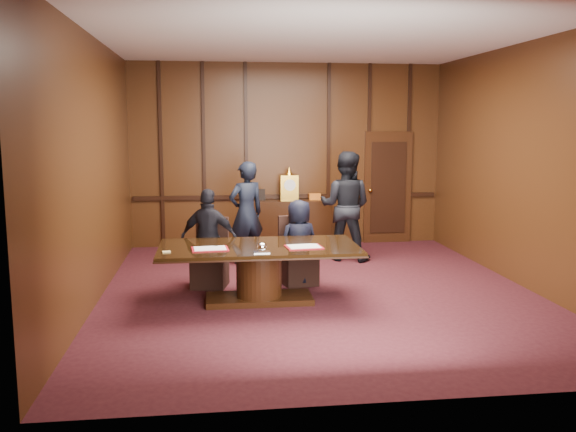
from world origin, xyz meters
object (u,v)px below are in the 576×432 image
at_px(witness_left, 246,213).
at_px(sideboard, 289,221).
at_px(signatory_left, 209,239).
at_px(signatory_right, 299,243).
at_px(conference_table, 259,264).
at_px(witness_right, 345,206).

bearing_deg(witness_left, sideboard, -147.88).
distance_m(sideboard, signatory_left, 3.24).
bearing_deg(signatory_right, conference_table, 32.28).
xyz_separation_m(sideboard, signatory_right, (-0.22, -2.86, 0.14)).
height_order(signatory_left, witness_left, witness_left).
bearing_deg(signatory_left, witness_right, -128.43).
bearing_deg(signatory_left, sideboard, -100.59).
xyz_separation_m(signatory_left, witness_left, (0.62, 1.47, 0.15)).
bearing_deg(signatory_left, signatory_right, -162.59).
height_order(sideboard, witness_left, witness_left).
relative_size(conference_table, signatory_right, 2.08).
bearing_deg(witness_right, signatory_left, 58.28).
bearing_deg(signatory_right, sideboard, -113.01).
bearing_deg(sideboard, conference_table, -103.36).
bearing_deg(witness_right, sideboard, -33.16).
bearing_deg(conference_table, sideboard, 76.64).
xyz_separation_m(sideboard, signatory_left, (-1.52, -2.86, 0.23)).
bearing_deg(conference_table, witness_right, 54.75).
relative_size(signatory_left, signatory_right, 1.14).
relative_size(sideboard, witness_right, 0.85).
xyz_separation_m(signatory_right, witness_right, (1.04, 1.58, 0.31)).
xyz_separation_m(signatory_left, signatory_right, (1.30, 0.00, -0.09)).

